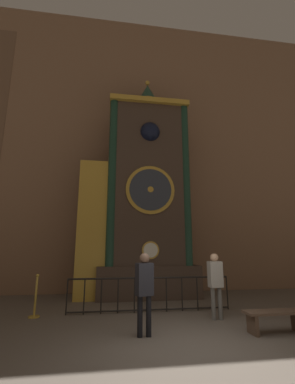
{
  "coord_description": "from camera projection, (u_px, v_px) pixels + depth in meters",
  "views": [
    {
      "loc": [
        -1.52,
        -4.74,
        1.72
      ],
      "look_at": [
        -0.05,
        5.18,
        3.95
      ],
      "focal_mm": 24.0,
      "sensor_mm": 36.0,
      "label": 1
    }
  ],
  "objects": [
    {
      "name": "visitor_bench",
      "position": [
        275.0,
        317.0,
        5.42
      ],
      "size": [
        1.3,
        0.4,
        0.44
      ],
      "color": "brown",
      "rests_on": "ground_plane"
    },
    {
      "name": "stanchion_post",
      "position": [
        35.0,
        303.0,
        6.67
      ],
      "size": [
        0.28,
        0.28,
        1.07
      ],
      "color": "#B28E33",
      "rests_on": "ground_plane"
    },
    {
      "name": "clock_tower",
      "position": [
        140.0,
        197.0,
        10.15
      ],
      "size": [
        4.47,
        1.83,
        9.01
      ],
      "color": "#423328",
      "rests_on": "ground_plane"
    },
    {
      "name": "visitor_far",
      "position": [
        215.0,
        279.0,
        6.58
      ],
      "size": [
        0.36,
        0.25,
        1.61
      ],
      "rotation": [
        0.0,
        0.0,
        0.08
      ],
      "color": "#58554F",
      "rests_on": "ground_plane"
    },
    {
      "name": "ground_plane",
      "position": [
        194.0,
        351.0,
        4.42
      ],
      "size": [
        28.0,
        28.0,
        0.0
      ],
      "primitive_type": "plane",
      "color": "brown"
    },
    {
      "name": "railing_fence",
      "position": [
        151.0,
        292.0,
        7.27
      ],
      "size": [
        4.63,
        0.05,
        0.94
      ],
      "color": "black",
      "rests_on": "ground_plane"
    },
    {
      "name": "cathedral_back_wall",
      "position": [
        143.0,
        144.0,
        12.02
      ],
      "size": [
        24.0,
        0.32,
        13.1
      ],
      "color": "#846047",
      "rests_on": "ground_plane"
    },
    {
      "name": "visitor_near",
      "position": [
        144.0,
        285.0,
        5.35
      ],
      "size": [
        0.39,
        0.31,
        1.64
      ],
      "rotation": [
        0.0,
        0.0,
        0.29
      ],
      "color": "black",
      "rests_on": "ground_plane"
    }
  ]
}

